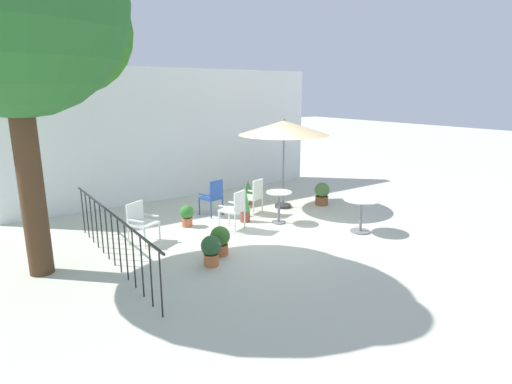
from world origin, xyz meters
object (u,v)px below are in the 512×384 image
cafe_table_0 (279,202)px  potted_plant_2 (322,193)px  cafe_table_1 (361,209)px  patio_chair_3 (254,195)px  potted_plant_5 (245,203)px  patio_chair_1 (235,208)px  patio_chair_0 (213,195)px  potted_plant_1 (211,249)px  patio_chair_2 (140,220)px  potted_plant_4 (248,193)px  potted_plant_0 (220,240)px  patio_umbrella_0 (284,128)px  potted_plant_3 (187,215)px

cafe_table_0 → potted_plant_2: (1.98, 0.58, -0.20)m
cafe_table_1 → patio_chair_3: 2.77m
patio_chair_3 → potted_plant_5: size_ratio=0.98×
cafe_table_0 → patio_chair_1: (-1.17, 0.12, 0.02)m
patio_chair_0 → potted_plant_1: bearing=-120.3°
patio_chair_0 → cafe_table_0: bearing=-55.3°
patio_chair_1 → potted_plant_2: (3.15, 0.46, -0.21)m
patio_chair_0 → potted_plant_5: size_ratio=0.99×
cafe_table_0 → potted_plant_5: potted_plant_5 is taller
patio_chair_3 → potted_plant_5: (-0.52, -0.38, -0.04)m
cafe_table_1 → potted_plant_5: potted_plant_5 is taller
cafe_table_0 → patio_chair_2: 3.23m
cafe_table_1 → patio_chair_0: size_ratio=0.86×
potted_plant_2 → potted_plant_4: size_ratio=0.93×
patio_chair_1 → potted_plant_5: size_ratio=0.99×
potted_plant_5 → potted_plant_0: bearing=-136.8°
cafe_table_0 → potted_plant_2: cafe_table_0 is taller
patio_chair_1 → patio_chair_2: size_ratio=1.08×
patio_chair_0 → potted_plant_1: patio_chair_0 is taller
patio_chair_0 → potted_plant_4: patio_chair_0 is taller
patio_chair_2 → patio_chair_3: 3.11m
patio_umbrella_0 → cafe_table_0: (-0.94, -1.01, -1.61)m
cafe_table_1 → potted_plant_2: (0.90, 2.16, -0.21)m
patio_umbrella_0 → potted_plant_2: size_ratio=3.82×
patio_chair_1 → potted_plant_4: (1.53, 1.72, -0.22)m
potted_plant_4 → potted_plant_5: potted_plant_5 is taller
cafe_table_1 → patio_chair_3: patio_chair_3 is taller
potted_plant_0 → potted_plant_1: 0.52m
cafe_table_1 → patio_chair_2: patio_chair_2 is taller
patio_umbrella_0 → patio_chair_0: patio_umbrella_0 is taller
potted_plant_1 → potted_plant_5: (1.94, 1.80, 0.16)m
potted_plant_1 → potted_plant_4: (2.92, 3.10, 0.01)m
patio_umbrella_0 → potted_plant_3: 3.41m
patio_umbrella_0 → patio_chair_0: 2.54m
cafe_table_1 → patio_chair_2: (-4.26, 2.17, -0.03)m
potted_plant_3 → potted_plant_2: bearing=-6.5°
patio_chair_2 → potted_plant_0: (1.01, -1.50, -0.19)m
potted_plant_1 → patio_chair_0: bearing=59.7°
patio_chair_0 → cafe_table_1: bearing=-55.5°
potted_plant_3 → potted_plant_4: size_ratio=0.76×
potted_plant_2 → potted_plant_5: size_ratio=0.67×
patio_umbrella_0 → cafe_table_0: patio_umbrella_0 is taller
patio_chair_3 → potted_plant_3: (-1.83, 0.10, -0.23)m
cafe_table_1 → potted_plant_3: cafe_table_1 is taller
potted_plant_2 → potted_plant_3: size_ratio=1.23×
patio_chair_1 → potted_plant_1: 1.97m
patio_umbrella_0 → potted_plant_1: 4.55m
patio_chair_0 → potted_plant_2: patio_chair_0 is taller
potted_plant_0 → potted_plant_3: 1.96m
cafe_table_1 → patio_chair_1: bearing=142.8°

